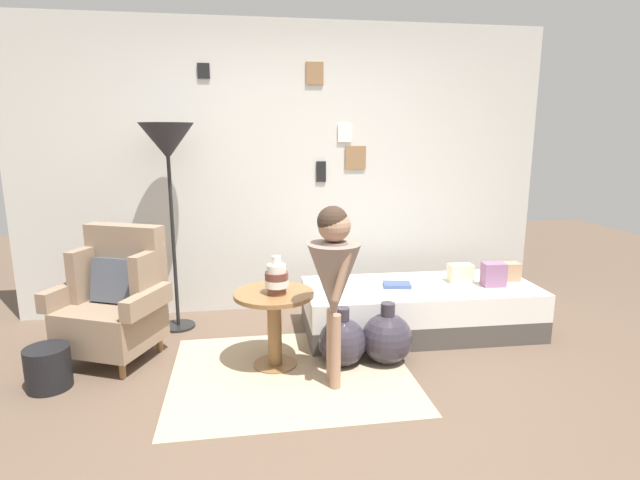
# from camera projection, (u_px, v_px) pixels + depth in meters

# --- Properties ---
(ground_plane) EXTENTS (12.00, 12.00, 0.00)m
(ground_plane) POSITION_uv_depth(u_px,v_px,m) (320.00, 413.00, 2.98)
(ground_plane) COLOR brown
(gallery_wall) EXTENTS (4.80, 0.12, 2.60)m
(gallery_wall) POSITION_uv_depth(u_px,v_px,m) (287.00, 170.00, 4.59)
(gallery_wall) COLOR beige
(gallery_wall) RESTS_ON ground
(rug) EXTENTS (1.63, 1.38, 0.01)m
(rug) POSITION_uv_depth(u_px,v_px,m) (291.00, 374.00, 3.46)
(rug) COLOR tan
(rug) RESTS_ON ground
(armchair) EXTENTS (0.89, 0.80, 0.97)m
(armchair) POSITION_uv_depth(u_px,v_px,m) (115.00, 300.00, 3.65)
(armchair) COLOR olive
(armchair) RESTS_ON ground
(daybed) EXTENTS (1.92, 0.84, 0.40)m
(daybed) POSITION_uv_depth(u_px,v_px,m) (419.00, 308.00, 4.18)
(daybed) COLOR #4C4742
(daybed) RESTS_ON ground
(pillow_head) EXTENTS (0.23, 0.14, 0.15)m
(pillow_head) POSITION_uv_depth(u_px,v_px,m) (506.00, 272.00, 4.27)
(pillow_head) COLOR tan
(pillow_head) RESTS_ON daybed
(pillow_mid) EXTENTS (0.19, 0.13, 0.19)m
(pillow_mid) POSITION_uv_depth(u_px,v_px,m) (494.00, 275.00, 4.11)
(pillow_mid) COLOR gray
(pillow_mid) RESTS_ON daybed
(pillow_back) EXTENTS (0.20, 0.12, 0.15)m
(pillow_back) POSITION_uv_depth(u_px,v_px,m) (460.00, 273.00, 4.23)
(pillow_back) COLOR beige
(pillow_back) RESTS_ON daybed
(side_table) EXTENTS (0.56, 0.56, 0.55)m
(side_table) POSITION_uv_depth(u_px,v_px,m) (274.00, 314.00, 3.51)
(side_table) COLOR olive
(side_table) RESTS_ON ground
(vase_striped) EXTENTS (0.16, 0.16, 0.27)m
(vase_striped) POSITION_uv_depth(u_px,v_px,m) (277.00, 278.00, 3.41)
(vase_striped) COLOR brown
(vase_striped) RESTS_ON side_table
(floor_lamp) EXTENTS (0.43, 0.43, 1.71)m
(floor_lamp) POSITION_uv_depth(u_px,v_px,m) (168.00, 149.00, 3.99)
(floor_lamp) COLOR black
(floor_lamp) RESTS_ON ground
(person_child) EXTENTS (0.34, 0.34, 1.20)m
(person_child) POSITION_uv_depth(u_px,v_px,m) (334.00, 273.00, 3.15)
(person_child) COLOR #A37A60
(person_child) RESTS_ON ground
(book_on_daybed) EXTENTS (0.25, 0.20, 0.03)m
(book_on_daybed) POSITION_uv_depth(u_px,v_px,m) (397.00, 285.00, 4.10)
(book_on_daybed) COLOR #3F5286
(book_on_daybed) RESTS_ON daybed
(demijohn_near) EXTENTS (0.34, 0.34, 0.43)m
(demijohn_near) POSITION_uv_depth(u_px,v_px,m) (342.00, 342.00, 3.57)
(demijohn_near) COLOR #332D38
(demijohn_near) RESTS_ON ground
(demijohn_far) EXTENTS (0.37, 0.37, 0.45)m
(demijohn_far) POSITION_uv_depth(u_px,v_px,m) (387.00, 338.00, 3.61)
(demijohn_far) COLOR #332D38
(demijohn_far) RESTS_ON ground
(magazine_basket) EXTENTS (0.28, 0.28, 0.28)m
(magazine_basket) POSITION_uv_depth(u_px,v_px,m) (48.00, 368.00, 3.25)
(magazine_basket) COLOR black
(magazine_basket) RESTS_ON ground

